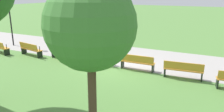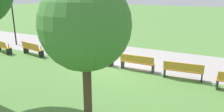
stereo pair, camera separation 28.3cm
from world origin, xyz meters
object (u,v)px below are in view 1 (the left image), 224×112
at_px(bench_4, 98,56).
at_px(bench_6, 183,70).
at_px(lamp_post, 9,8).
at_px(bench_3, 63,52).
at_px(bench_2, 30,49).
at_px(tree_1, 90,26).
at_px(bench_5, 137,62).

relative_size(bench_4, bench_6, 0.99).
xyz_separation_m(bench_4, bench_6, (4.89, -0.16, 0.00)).
xyz_separation_m(bench_6, lamp_post, (-13.33, 1.31, 2.46)).
height_order(bench_3, bench_4, same).
distance_m(bench_2, lamp_post, 4.63).
height_order(bench_2, bench_6, same).
bearing_deg(bench_2, bench_3, 17.17).
bearing_deg(bench_6, bench_3, 174.27).
xyz_separation_m(tree_1, lamp_post, (-11.64, 6.98, -0.31)).
xyz_separation_m(bench_3, bench_4, (2.44, 0.16, 0.00)).
distance_m(bench_2, bench_5, 7.34).
height_order(bench_3, bench_6, same).
distance_m(bench_5, bench_6, 2.45).
bearing_deg(bench_2, tree_1, -23.98).
bearing_deg(bench_5, bench_3, 179.99).
relative_size(bench_6, lamp_post, 0.45).
height_order(bench_2, bench_5, same).
bearing_deg(lamp_post, bench_2, -24.58).
bearing_deg(bench_3, bench_5, 7.64).
height_order(bench_3, bench_5, same).
height_order(bench_4, lamp_post, lamp_post).
bearing_deg(bench_2, lamp_post, 164.97).
distance_m(bench_2, bench_4, 4.90).
xyz_separation_m(bench_5, tree_1, (0.76, -5.84, 2.77)).
bearing_deg(bench_3, bench_4, 9.54).
bearing_deg(bench_2, bench_6, 11.46).
bearing_deg(bench_4, lamp_post, 174.20).
relative_size(bench_2, bench_4, 1.02).
bearing_deg(bench_4, bench_6, 0.01).
bearing_deg(bench_4, bench_2, -172.38).
distance_m(tree_1, lamp_post, 13.58).
relative_size(bench_3, bench_6, 1.00).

